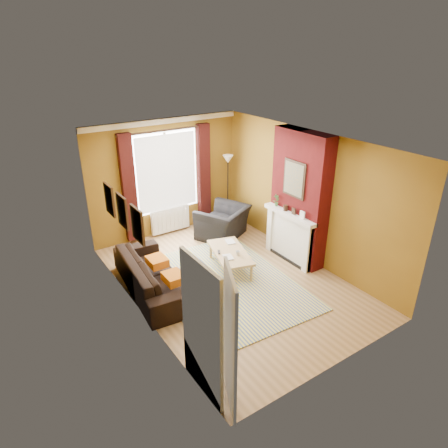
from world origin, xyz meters
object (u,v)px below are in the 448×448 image
Objects in this scene: wicker_stool at (208,228)px; coffee_table at (230,253)px; armchair at (223,222)px; sofa at (153,274)px; floor_lamp at (228,170)px.

coffee_table is at bearing -105.08° from wicker_stool.
armchair is 0.39m from wicker_stool.
sofa is 4.83× the size of wicker_stool.
sofa is at bearing 0.50° from armchair.
armchair is at bearing -58.30° from sofa.
sofa is 1.66m from coffee_table.
armchair is at bearing -131.77° from floor_lamp.
coffee_table is at bearing 35.91° from armchair.
floor_lamp is at bearing -157.70° from armchair.
wicker_stool is (0.42, 1.54, -0.14)m from coffee_table.
wicker_stool is (-0.33, 0.16, -0.13)m from armchair.
sofa is 1.30× the size of floor_lamp.
armchair reaches higher than coffee_table.
sofa is 2.03× the size of armchair.
sofa is at bearing -170.77° from coffee_table.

